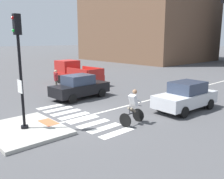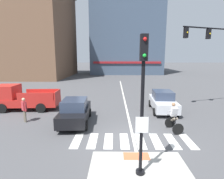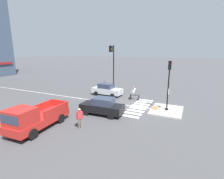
% 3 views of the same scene
% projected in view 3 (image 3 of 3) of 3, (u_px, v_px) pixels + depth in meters
% --- Properties ---
extents(ground_plane, '(300.00, 300.00, 0.00)m').
position_uv_depth(ground_plane, '(138.00, 107.00, 18.33)').
color(ground_plane, '#474749').
extents(traffic_island, '(3.77, 3.00, 0.15)m').
position_uv_depth(traffic_island, '(166.00, 110.00, 17.08)').
color(traffic_island, '#A3A099').
rests_on(traffic_island, ground).
extents(tactile_pad_front, '(1.10, 0.60, 0.01)m').
position_uv_depth(tactile_pad_front, '(155.00, 108.00, 17.55)').
color(tactile_pad_front, '#DB5B38').
rests_on(tactile_pad_front, traffic_island).
extents(signal_pole, '(0.44, 0.38, 4.87)m').
position_uv_depth(signal_pole, '(169.00, 81.00, 16.41)').
color(signal_pole, black).
rests_on(signal_pole, traffic_island).
extents(crosswalk_stripe_a, '(0.44, 1.80, 0.01)m').
position_uv_depth(crosswalk_stripe_a, '(130.00, 116.00, 15.75)').
color(crosswalk_stripe_a, silver).
rests_on(crosswalk_stripe_a, ground).
extents(crosswalk_stripe_b, '(0.44, 1.80, 0.01)m').
position_uv_depth(crosswalk_stripe_b, '(133.00, 113.00, 16.48)').
color(crosswalk_stripe_b, silver).
rests_on(crosswalk_stripe_b, ground).
extents(crosswalk_stripe_c, '(0.44, 1.80, 0.01)m').
position_uv_depth(crosswalk_stripe_c, '(135.00, 111.00, 17.21)').
color(crosswalk_stripe_c, silver).
rests_on(crosswalk_stripe_c, ground).
extents(crosswalk_stripe_d, '(0.44, 1.80, 0.01)m').
position_uv_depth(crosswalk_stripe_d, '(138.00, 108.00, 17.94)').
color(crosswalk_stripe_d, silver).
rests_on(crosswalk_stripe_d, ground).
extents(crosswalk_stripe_e, '(0.44, 1.80, 0.01)m').
position_uv_depth(crosswalk_stripe_e, '(140.00, 106.00, 18.67)').
color(crosswalk_stripe_e, silver).
rests_on(crosswalk_stripe_e, ground).
extents(crosswalk_stripe_f, '(0.44, 1.80, 0.01)m').
position_uv_depth(crosswalk_stripe_f, '(142.00, 104.00, 19.40)').
color(crosswalk_stripe_f, silver).
rests_on(crosswalk_stripe_f, ground).
extents(crosswalk_stripe_g, '(0.44, 1.80, 0.01)m').
position_uv_depth(crosswalk_stripe_g, '(144.00, 102.00, 20.13)').
color(crosswalk_stripe_g, silver).
rests_on(crosswalk_stripe_g, ground).
extents(crosswalk_stripe_h, '(0.44, 1.80, 0.01)m').
position_uv_depth(crosswalk_stripe_h, '(146.00, 100.00, 20.86)').
color(crosswalk_stripe_h, silver).
rests_on(crosswalk_stripe_h, ground).
extents(lane_centre_line, '(0.14, 28.00, 0.01)m').
position_uv_depth(lane_centre_line, '(66.00, 96.00, 22.58)').
color(lane_centre_line, silver).
rests_on(lane_centre_line, ground).
extents(traffic_light_mast, '(5.37, 2.09, 6.88)m').
position_uv_depth(traffic_light_mast, '(113.00, 58.00, 27.09)').
color(traffic_light_mast, black).
rests_on(traffic_light_mast, ground).
extents(car_silver_eastbound_mid, '(2.02, 4.19, 1.64)m').
position_uv_depth(car_silver_eastbound_mid, '(107.00, 90.00, 23.00)').
color(car_silver_eastbound_mid, silver).
rests_on(car_silver_eastbound_mid, ground).
extents(car_black_westbound_near, '(2.01, 4.18, 1.64)m').
position_uv_depth(car_black_westbound_near, '(102.00, 106.00, 16.08)').
color(car_black_westbound_near, black).
rests_on(car_black_westbound_near, ground).
extents(pickup_truck_red_cross_left, '(5.20, 2.28, 2.08)m').
position_uv_depth(pickup_truck_red_cross_left, '(34.00, 118.00, 12.78)').
color(pickup_truck_red_cross_left, red).
rests_on(pickup_truck_red_cross_left, ground).
extents(cyclist, '(0.79, 1.16, 1.68)m').
position_uv_depth(cyclist, '(134.00, 93.00, 20.94)').
color(cyclist, black).
rests_on(cyclist, ground).
extents(pedestrian_at_curb_left, '(0.43, 0.41, 1.67)m').
position_uv_depth(pedestrian_at_curb_left, '(80.00, 117.00, 13.08)').
color(pedestrian_at_curb_left, '#6B6051').
rests_on(pedestrian_at_curb_left, ground).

